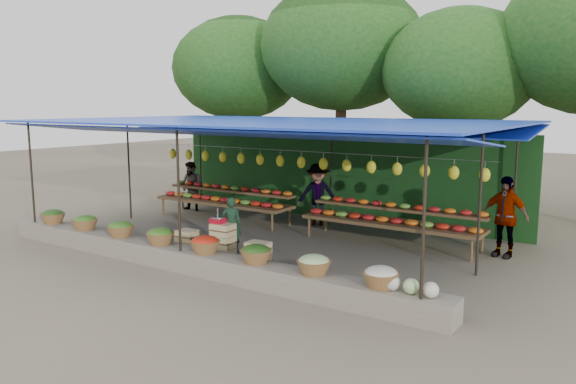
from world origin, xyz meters
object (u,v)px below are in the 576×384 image
Objects in this scene: crate_counter at (222,245)px; blue_crate_back at (49,222)px; blue_crate_front at (78,231)px; weighing_scale at (218,220)px; vendor_seated at (231,224)px.

crate_counter is 4.55× the size of blue_crate_back.
blue_crate_front reaches higher than blue_crate_back.
crate_counter is 4.22m from blue_crate_front.
weighing_scale is 0.59× the size of blue_crate_back.
crate_counter is at bearing 88.00° from vendor_seated.
vendor_seated is 4.10m from blue_crate_front.
crate_counter is at bearing -0.00° from weighing_scale.
vendor_seated is at bearing -6.89° from blue_crate_back.
weighing_scale is at bearing 180.00° from crate_counter.
crate_counter is 7.67× the size of weighing_scale.
vendor_seated is 5.51m from blue_crate_back.
vendor_seated is at bearing 112.19° from crate_counter.
vendor_seated reaches higher than blue_crate_front.
blue_crate_back is (-1.49, 0.23, -0.01)m from blue_crate_front.
crate_counter is 5.69m from blue_crate_back.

